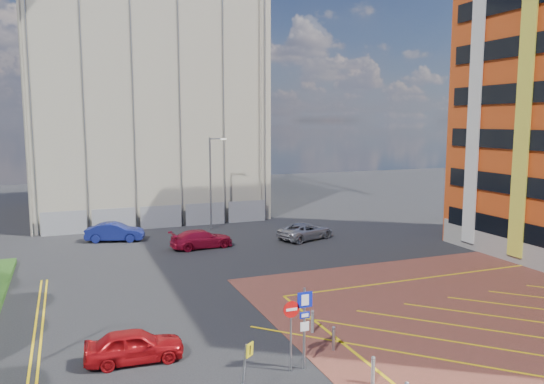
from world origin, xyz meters
TOP-DOWN VIEW (x-y plane):
  - ground at (0.00, 0.00)m, footprint 140.00×140.00m
  - lamp_back at (4.08, 28.00)m, footprint 1.53×0.16m
  - sign_cluster at (0.30, 0.98)m, footprint 1.17×0.12m
  - warning_sign at (-2.46, -0.83)m, footprint 0.57×0.38m
  - bollard_row at (2.30, -1.67)m, footprint 0.14×11.14m
  - construction_building at (0.00, 40.00)m, footprint 21.20×19.20m
  - construction_fence at (1.00, 30.00)m, footprint 21.60×0.06m
  - car_red_left at (-5.45, 4.01)m, footprint 3.91×1.77m
  - car_blue_back at (-4.27, 26.16)m, footprint 4.70×2.71m
  - car_red_back at (1.56, 21.49)m, footprint 4.83×2.30m
  - car_silver_back at (10.02, 21.28)m, footprint 5.25×3.69m

SIDE VIEW (x-z plane):
  - ground at x=0.00m, z-range 0.00..0.00m
  - bollard_row at x=2.30m, z-range 0.02..0.92m
  - car_red_left at x=-5.45m, z-range 0.00..1.30m
  - car_silver_back at x=10.02m, z-range 0.00..1.33m
  - car_red_back at x=1.56m, z-range 0.00..1.36m
  - car_blue_back at x=-4.27m, z-range 0.00..1.47m
  - construction_fence at x=1.00m, z-range 0.00..2.00m
  - warning_sign at x=-2.46m, z-range 0.31..2.55m
  - sign_cluster at x=0.30m, z-range 0.35..3.55m
  - lamp_back at x=4.08m, z-range 0.36..8.36m
  - construction_building at x=0.00m, z-range 0.00..22.00m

